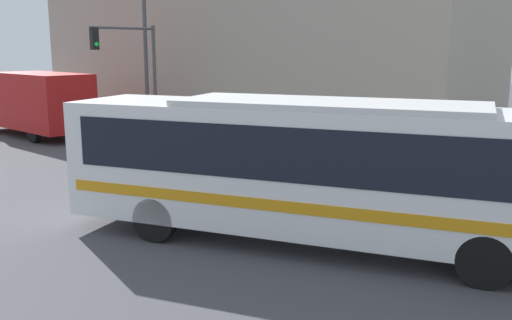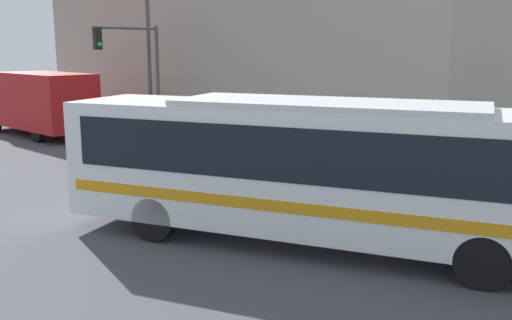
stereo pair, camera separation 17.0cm
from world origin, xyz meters
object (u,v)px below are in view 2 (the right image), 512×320
object	(u,v)px
city_bus	(326,164)
street_lamp	(141,48)
parking_meter	(214,126)
traffic_light_pole	(136,62)
delivery_truck	(39,101)
fire_hydrant	(333,160)

from	to	relation	value
city_bus	street_lamp	xyz separation A→B (m)	(5.88, 14.74, 2.42)
parking_meter	city_bus	bearing A→B (deg)	-120.96
city_bus	traffic_light_pole	size ratio (longest dim) A/B	2.35
delivery_truck	city_bus	bearing A→B (deg)	-99.53
traffic_light_pole	street_lamp	bearing A→B (deg)	41.76
traffic_light_pole	street_lamp	distance (m)	1.26
parking_meter	street_lamp	distance (m)	5.62
delivery_truck	parking_meter	world-z (taller)	delivery_truck
delivery_truck	street_lamp	bearing A→B (deg)	-63.09
delivery_truck	fire_hydrant	xyz separation A→B (m)	(2.74, -15.66, -1.17)
fire_hydrant	traffic_light_pole	size ratio (longest dim) A/B	0.13
fire_hydrant	street_lamp	world-z (taller)	street_lamp
city_bus	parking_meter	world-z (taller)	city_bus
parking_meter	street_lamp	world-z (taller)	street_lamp
fire_hydrant	parking_meter	bearing A→B (deg)	90.00
fire_hydrant	traffic_light_pole	distance (m)	10.42
delivery_truck	parking_meter	bearing A→B (deg)	-74.24
city_bus	fire_hydrant	size ratio (longest dim) A/B	17.58
city_bus	parking_meter	distance (m)	11.80
traffic_light_pole	parking_meter	xyz separation A→B (m)	(1.00, -3.90, -2.56)
city_bus	street_lamp	size ratio (longest dim) A/B	1.76
traffic_light_pole	parking_meter	world-z (taller)	traffic_light_pole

